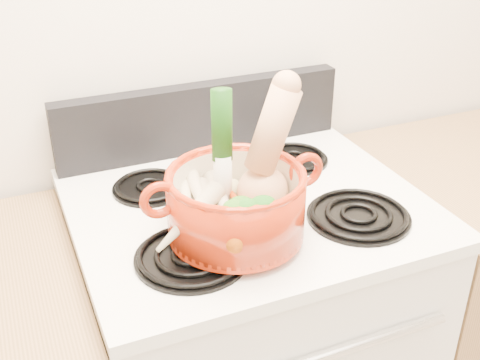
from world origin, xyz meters
name	(u,v)px	position (x,y,z in m)	size (l,w,h in m)	color
wall_back	(191,12)	(0.00, 1.75, 1.30)	(3.50, 0.02, 2.60)	white
stove_body	(247,360)	(0.00, 1.40, 0.46)	(0.76, 0.65, 0.92)	white
cooktop	(248,207)	(0.00, 1.40, 0.93)	(0.78, 0.67, 0.03)	white
control_backsplash	(202,117)	(0.00, 1.70, 1.04)	(0.76, 0.05, 0.18)	black
oven_handle	(318,358)	(0.00, 1.06, 0.78)	(0.02, 0.02, 0.60)	silver
burner_front_left	(192,255)	(-0.19, 1.24, 0.96)	(0.22, 0.22, 0.02)	black
burner_front_right	(359,215)	(0.19, 1.24, 0.96)	(0.22, 0.22, 0.02)	black
burner_back_left	(150,186)	(-0.19, 1.54, 0.96)	(0.17, 0.17, 0.02)	black
burner_back_right	(294,158)	(0.19, 1.54, 0.96)	(0.17, 0.17, 0.02)	black
dutch_oven	(236,204)	(-0.09, 1.27, 1.04)	(0.27, 0.27, 0.13)	#A02309
pot_handle_left	(159,200)	(-0.24, 1.27, 1.08)	(0.08, 0.08, 0.02)	#A02309
pot_handle_right	(306,170)	(0.07, 1.27, 1.08)	(0.08, 0.08, 0.02)	#A02309
squash	(267,151)	(-0.01, 1.29, 1.13)	(0.11, 0.11, 0.27)	tan
leek	(222,150)	(-0.09, 1.32, 1.13)	(0.04, 0.04, 0.27)	beige
ginger	(221,192)	(-0.08, 1.35, 1.02)	(0.08, 0.06, 0.05)	tan
parsnip_0	(200,212)	(-0.15, 1.30, 1.02)	(0.04, 0.04, 0.22)	beige
parsnip_1	(212,213)	(-0.14, 1.27, 1.03)	(0.04, 0.04, 0.20)	beige
parsnip_2	(224,204)	(-0.10, 1.29, 1.03)	(0.04, 0.04, 0.19)	beige
parsnip_3	(189,216)	(-0.19, 1.26, 1.04)	(0.04, 0.04, 0.20)	beige
parsnip_4	(186,196)	(-0.17, 1.33, 1.04)	(0.04, 0.04, 0.20)	beige
parsnip_5	(198,192)	(-0.15, 1.32, 1.05)	(0.04, 0.04, 0.20)	beige
carrot_0	(244,220)	(-0.08, 1.24, 1.01)	(0.03, 0.03, 0.16)	red
carrot_1	(234,222)	(-0.11, 1.23, 1.02)	(0.03, 0.03, 0.16)	#D7510A
carrot_2	(246,216)	(-0.08, 1.23, 1.03)	(0.04, 0.04, 0.19)	#BF4409
carrot_3	(241,226)	(-0.10, 1.19, 1.03)	(0.03, 0.03, 0.14)	#B95909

